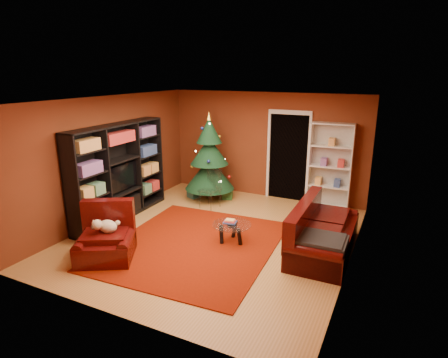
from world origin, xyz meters
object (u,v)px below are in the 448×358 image
at_px(sofa, 325,228).
at_px(dog, 108,226).
at_px(coffee_table, 232,233).
at_px(gift_box_teal, 194,192).
at_px(christmas_tree, 209,157).
at_px(gift_box_green, 227,194).
at_px(acrylic_chair, 210,190).
at_px(white_bookshelf, 330,166).
at_px(rug, 194,245).
at_px(media_unit, 119,172).
at_px(armchair, 105,238).
at_px(gift_box_red, 214,186).

bearing_deg(sofa, dog, 118.38).
relative_size(dog, coffee_table, 0.55).
relative_size(gift_box_teal, coffee_table, 0.38).
bearing_deg(christmas_tree, gift_box_teal, -165.51).
distance_m(gift_box_teal, gift_box_green, 0.85).
distance_m(christmas_tree, sofa, 3.62).
height_order(sofa, acrylic_chair, sofa).
relative_size(gift_box_green, coffee_table, 0.34).
height_order(christmas_tree, dog, christmas_tree).
distance_m(white_bookshelf, coffee_table, 3.06).
bearing_deg(rug, media_unit, 166.37).
height_order(media_unit, gift_box_green, media_unit).
distance_m(media_unit, white_bookshelf, 4.68).
relative_size(gift_box_teal, sofa, 0.13).
relative_size(media_unit, armchair, 2.72).
xyz_separation_m(christmas_tree, sofa, (3.16, -1.66, -0.61)).
bearing_deg(gift_box_teal, coffee_table, -45.00).
distance_m(media_unit, gift_box_red, 2.89).
height_order(gift_box_teal, coffee_table, coffee_table).
height_order(white_bookshelf, armchair, white_bookshelf).
xyz_separation_m(rug, gift_box_green, (-0.56, 2.62, 0.12)).
distance_m(sofa, acrylic_chair, 3.07).
relative_size(rug, gift_box_green, 13.27).
bearing_deg(sofa, acrylic_chair, 68.09).
height_order(gift_box_teal, gift_box_red, gift_box_teal).
bearing_deg(media_unit, acrylic_chair, 43.23).
xyz_separation_m(christmas_tree, gift_box_red, (-0.22, 0.64, -0.94)).
height_order(armchair, coffee_table, armchair).
distance_m(media_unit, acrylic_chair, 2.09).
relative_size(media_unit, gift_box_green, 10.66).
distance_m(gift_box_teal, armchair, 3.46).
bearing_deg(sofa, white_bookshelf, 8.64).
distance_m(rug, armchair, 1.58).
height_order(dog, sofa, sofa).
bearing_deg(coffee_table, media_unit, 177.78).
xyz_separation_m(gift_box_teal, acrylic_chair, (0.69, -0.45, 0.27)).
distance_m(christmas_tree, gift_box_teal, 1.00).
xyz_separation_m(christmas_tree, dog, (-0.09, -3.48, -0.48)).
height_order(media_unit, dog, media_unit).
bearing_deg(coffee_table, gift_box_green, 117.21).
xyz_separation_m(gift_box_teal, gift_box_green, (0.81, 0.27, -0.01)).
bearing_deg(gift_box_teal, armchair, -85.30).
height_order(media_unit, coffee_table, media_unit).
relative_size(rug, gift_box_red, 14.72).
xyz_separation_m(gift_box_teal, white_bookshelf, (3.17, 0.74, 0.85)).
bearing_deg(gift_box_red, christmas_tree, -70.97).
height_order(gift_box_teal, dog, dog).
height_order(christmas_tree, sofa, christmas_tree).
distance_m(gift_box_teal, acrylic_chair, 0.87).
distance_m(white_bookshelf, acrylic_chair, 2.81).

